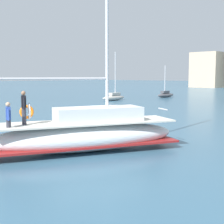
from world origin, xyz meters
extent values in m
plane|color=#38607A|center=(0.00, 0.00, 0.00)|extent=(400.00, 400.00, 0.00)
ellipsoid|color=silver|center=(1.24, -1.85, 0.70)|extent=(6.36, 9.68, 1.40)
cube|color=maroon|center=(1.24, -1.85, 0.39)|extent=(6.29, 9.52, 0.10)
cube|color=beige|center=(1.24, -1.85, 1.44)|extent=(5.97, 9.17, 0.08)
cube|color=silver|center=(1.56, -1.20, 1.83)|extent=(3.40, 4.62, 0.70)
cylinder|color=silver|center=(1.77, -0.77, 7.08)|extent=(0.16, 0.16, 11.21)
cylinder|color=#B7B7BC|center=(0.51, -3.36, 3.60)|extent=(2.63, 5.23, 0.12)
cylinder|color=silver|center=(3.17, 2.12, 1.95)|extent=(0.84, 0.45, 0.06)
torus|color=orange|center=(-0.97, -3.71, 1.95)|extent=(0.43, 0.69, 0.70)
cylinder|color=#33333D|center=(-0.02, -4.44, 1.88)|extent=(0.20, 0.20, 0.80)
cube|color=black|center=(-0.02, -4.44, 2.56)|extent=(0.38, 0.32, 0.56)
sphere|color=#9E7051|center=(-0.02, -4.44, 2.95)|extent=(0.20, 0.20, 0.20)
cylinder|color=black|center=(-0.21, -4.34, 2.51)|extent=(0.09, 0.09, 0.50)
cylinder|color=black|center=(0.18, -4.53, 2.51)|extent=(0.09, 0.09, 0.50)
cylinder|color=#33333D|center=(0.16, -5.33, 1.66)|extent=(0.20, 0.20, 0.35)
cube|color=#3351AD|center=(0.16, -5.33, 2.11)|extent=(0.38, 0.32, 0.56)
sphere|color=tan|center=(0.16, -5.33, 2.50)|extent=(0.20, 0.20, 0.20)
cylinder|color=#3351AD|center=(-0.03, -5.23, 2.06)|extent=(0.09, 0.09, 0.50)
cylinder|color=#3351AD|center=(0.36, -5.42, 2.06)|extent=(0.09, 0.09, 0.50)
torus|color=silver|center=(0.09, -4.22, 2.10)|extent=(0.71, 0.39, 0.76)
ellipsoid|color=#B7B2A8|center=(-20.44, 23.47, 0.39)|extent=(1.27, 4.82, 0.78)
cube|color=#B7B2A8|center=(-20.44, 23.71, 0.98)|extent=(0.79, 1.94, 0.40)
cylinder|color=silver|center=(-20.45, 23.83, 4.05)|extent=(0.12, 0.12, 6.55)
ellipsoid|color=#4C4C51|center=(-18.69, 34.88, 0.37)|extent=(1.08, 4.52, 0.73)
cube|color=#4C4C51|center=(-18.69, 34.65, 0.93)|extent=(0.70, 1.81, 0.40)
cylinder|color=silver|center=(-18.69, 34.54, 3.12)|extent=(0.12, 0.12, 4.78)
cube|color=#C6AD8E|center=(-36.45, 88.79, 5.58)|extent=(9.09, 15.74, 11.16)
camera|label=1|loc=(13.13, -12.43, 3.74)|focal=51.94mm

